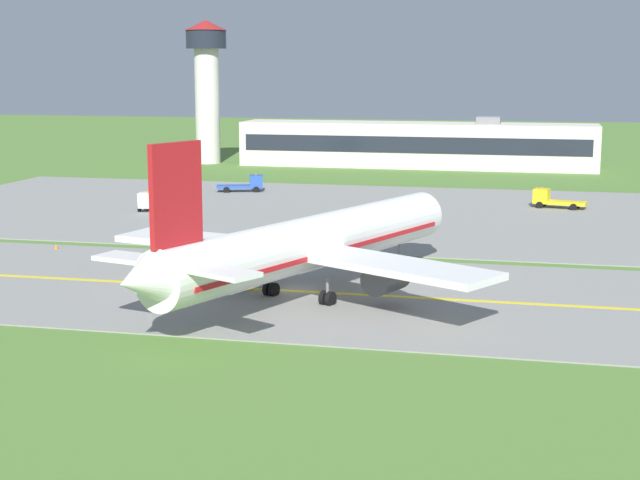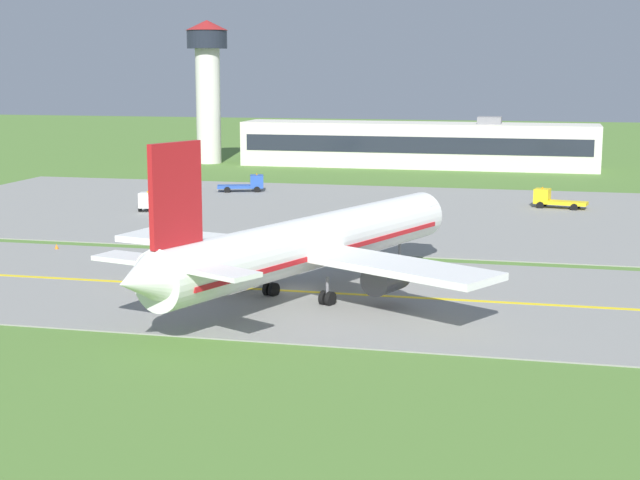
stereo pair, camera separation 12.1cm
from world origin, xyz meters
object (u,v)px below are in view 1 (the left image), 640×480
Objects in this scene: service_truck_pushback at (150,201)px; control_tower at (207,77)px; airplane_lead at (310,244)px; service_truck_baggage at (247,184)px; service_truck_fuel at (551,199)px.

control_tower reaches higher than service_truck_pushback.
airplane_lead is 5.67× the size of service_truck_baggage.
service_truck_baggage and service_truck_fuel have the same top height.
airplane_lead is at bearing -68.24° from service_truck_baggage.
service_truck_baggage is (-23.48, 58.82, -2.95)m from airplane_lead.
airplane_lead is 63.40m from service_truck_baggage.
airplane_lead is at bearing -52.77° from service_truck_pushback.
control_tower is at bearing 113.84° from airplane_lead.
service_truck_pushback is (-47.53, -13.29, 0.00)m from service_truck_fuel.
airplane_lead is 106.67m from control_tower.
service_truck_baggage is at bearing 72.79° from service_truck_pushback.
airplane_lead reaches higher than service_truck_baggage.
airplane_lead is 55.33m from service_truck_fuel.
service_truck_pushback is 61.22m from control_tower.
airplane_lead is 49.05m from service_truck_pushback.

